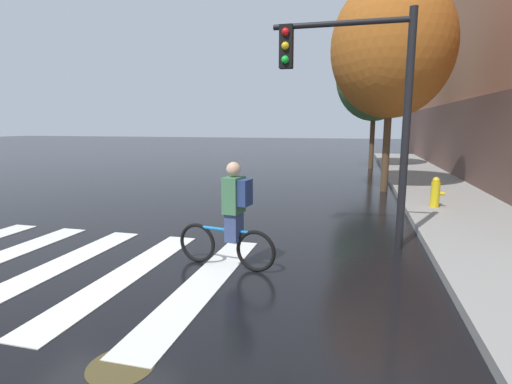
# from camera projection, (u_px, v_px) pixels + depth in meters

# --- Properties ---
(ground_plane) EXTENTS (120.00, 120.00, 0.00)m
(ground_plane) POSITION_uv_depth(u_px,v_px,m) (75.00, 269.00, 6.12)
(ground_plane) COLOR black
(crosswalk_stripes) EXTENTS (5.62, 4.00, 0.01)m
(crosswalk_stripes) POSITION_uv_depth(u_px,v_px,m) (56.00, 267.00, 6.21)
(crosswalk_stripes) COLOR silver
(crosswalk_stripes) RESTS_ON ground
(manhole_cover) EXTENTS (0.64, 0.64, 0.01)m
(manhole_cover) POSITION_uv_depth(u_px,v_px,m) (121.00, 366.00, 3.67)
(manhole_cover) COLOR #473D1E
(manhole_cover) RESTS_ON ground
(cyclist) EXTENTS (1.70, 0.39, 1.69)m
(cyclist) POSITION_uv_depth(u_px,v_px,m) (232.00, 216.00, 6.04)
(cyclist) COLOR black
(cyclist) RESTS_ON ground
(traffic_light_near) EXTENTS (2.47, 0.28, 4.20)m
(traffic_light_near) POSITION_uv_depth(u_px,v_px,m) (359.00, 90.00, 6.93)
(traffic_light_near) COLOR black
(traffic_light_near) RESTS_ON ground
(fire_hydrant) EXTENTS (0.33, 0.22, 0.78)m
(fire_hydrant) POSITION_uv_depth(u_px,v_px,m) (435.00, 192.00, 9.96)
(fire_hydrant) COLOR gold
(fire_hydrant) RESTS_ON sidewalk
(street_tree_near) EXTENTS (3.89, 3.89, 6.92)m
(street_tree_near) POSITION_uv_depth(u_px,v_px,m) (392.00, 48.00, 12.48)
(street_tree_near) COLOR #4C3823
(street_tree_near) RESTS_ON ground
(street_tree_mid) EXTENTS (3.84, 3.84, 6.83)m
(street_tree_mid) POSITION_uv_depth(u_px,v_px,m) (375.00, 76.00, 19.33)
(street_tree_mid) COLOR #4C3823
(street_tree_mid) RESTS_ON ground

